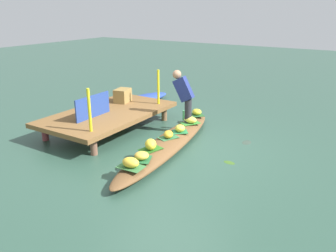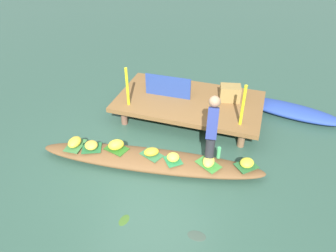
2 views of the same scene
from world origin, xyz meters
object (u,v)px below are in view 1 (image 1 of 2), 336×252
vendor_boat (168,144)px  produce_crate (123,95)px  banana_bunch_1 (131,162)px  banana_bunch_2 (190,120)px  water_bottle (184,115)px  banana_bunch_6 (142,156)px  market_banner (93,106)px  banana_bunch_3 (168,134)px  banana_bunch_0 (151,144)px  banana_bunch_4 (180,128)px  banana_bunch_5 (197,112)px  moored_boat (139,100)px  vendor_person (184,93)px

vendor_boat → produce_crate: produce_crate is taller
banana_bunch_1 → banana_bunch_2: bearing=5.9°
water_bottle → produce_crate: 1.78m
banana_bunch_6 → water_bottle: size_ratio=1.11×
market_banner → banana_bunch_1: bearing=-122.4°
market_banner → banana_bunch_3: bearing=-82.6°
water_bottle → market_banner: bearing=134.2°
banana_bunch_0 → banana_bunch_3: size_ratio=1.05×
vendor_boat → produce_crate: 2.42m
banana_bunch_0 → banana_bunch_4: size_ratio=1.31×
banana_bunch_4 → banana_bunch_5: size_ratio=0.88×
banana_bunch_0 → market_banner: market_banner is taller
banana_bunch_3 → water_bottle: bearing=14.5°
vendor_boat → banana_bunch_3: 0.20m
moored_boat → banana_bunch_1: size_ratio=7.50×
banana_bunch_6 → banana_bunch_1: bearing=-175.6°
banana_bunch_0 → banana_bunch_5: (2.39, 0.28, -0.03)m
banana_bunch_4 → banana_bunch_6: bearing=-174.9°
vendor_person → banana_bunch_1: bearing=-170.3°
vendor_boat → vendor_person: (1.05, 0.25, 0.80)m
banana_bunch_1 → banana_bunch_3: banana_bunch_1 is taller
banana_bunch_3 → produce_crate: bearing=62.3°
banana_bunch_3 → vendor_person: vendor_person is taller
banana_bunch_6 → banana_bunch_5: bearing=8.1°
banana_bunch_4 → vendor_person: bearing=23.5°
vendor_boat → moored_boat: vendor_boat is taller
banana_bunch_6 → vendor_boat: bearing=7.6°
banana_bunch_3 → banana_bunch_6: size_ratio=1.10×
vendor_boat → banana_bunch_0: 0.70m
banana_bunch_5 → water_bottle: bearing=172.2°
banana_bunch_1 → banana_bunch_2: 2.55m
vendor_boat → produce_crate: (1.11, 2.09, 0.50)m
banana_bunch_0 → banana_bunch_6: banana_bunch_0 is taller
banana_bunch_0 → water_bottle: water_bottle is taller
banana_bunch_6 → vendor_person: vendor_person is taller
vendor_person → market_banner: size_ratio=1.16×
vendor_boat → moored_boat: size_ratio=1.81×
vendor_boat → water_bottle: water_bottle is taller
banana_bunch_3 → water_bottle: size_ratio=1.21×
moored_boat → banana_bunch_5: banana_bunch_5 is taller
banana_bunch_2 → produce_crate: produce_crate is taller
banana_bunch_5 → vendor_person: vendor_person is taller
banana_bunch_5 → banana_bunch_6: size_ratio=1.00×
vendor_boat → banana_bunch_6: 1.14m
banana_bunch_4 → market_banner: size_ratio=0.22×
vendor_boat → banana_bunch_4: size_ratio=18.69×
banana_bunch_1 → banana_bunch_5: banana_bunch_1 is taller
produce_crate → banana_bunch_0: bearing=-130.0°
market_banner → banana_bunch_2: bearing=-53.7°
banana_bunch_0 → water_bottle: 1.90m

